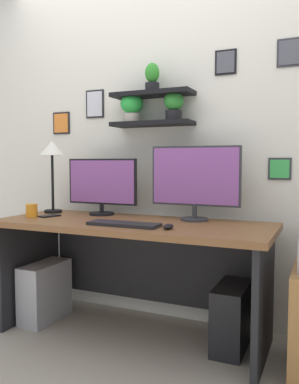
{
  "coord_description": "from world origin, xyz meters",
  "views": [
    {
      "loc": [
        1.13,
        -2.26,
        1.13
      ],
      "look_at": [
        0.1,
        0.05,
        0.94
      ],
      "focal_mm": 37.47,
      "sensor_mm": 36.0,
      "label": 1
    }
  ],
  "objects_px": {
    "monitor_left": "(102,185)",
    "cell_phone": "(50,216)",
    "monitor_right": "(195,180)",
    "desk": "(136,252)",
    "computer_mouse": "(168,227)",
    "desk_lamp": "(52,155)",
    "computer_tower_left": "(45,292)",
    "coffee_mug": "(32,210)",
    "keyboard": "(124,224)",
    "computer_tower_right": "(232,317)"
  },
  "relations": [
    {
      "from": "computer_tower_left",
      "to": "desk",
      "type": "bearing_deg",
      "value": 5.43
    },
    {
      "from": "keyboard",
      "to": "computer_tower_right",
      "type": "distance_m",
      "value": 0.86
    },
    {
      "from": "desk_lamp",
      "to": "computer_mouse",
      "type": "bearing_deg",
      "value": -17.8
    },
    {
      "from": "desk_lamp",
      "to": "coffee_mug",
      "type": "height_order",
      "value": "desk_lamp"
    },
    {
      "from": "monitor_right",
      "to": "coffee_mug",
      "type": "height_order",
      "value": "monitor_right"
    },
    {
      "from": "desk_lamp",
      "to": "desk",
      "type": "bearing_deg",
      "value": -8.45
    },
    {
      "from": "keyboard",
      "to": "coffee_mug",
      "type": "bearing_deg",
      "value": 173.92
    },
    {
      "from": "monitor_right",
      "to": "computer_mouse",
      "type": "distance_m",
      "value": 0.46
    },
    {
      "from": "desk_lamp",
      "to": "monitor_left",
      "type": "bearing_deg",
      "value": 7.21
    },
    {
      "from": "monitor_left",
      "to": "monitor_right",
      "type": "xyz_separation_m",
      "value": [
        0.69,
        0.0,
        0.05
      ]
    },
    {
      "from": "desk_lamp",
      "to": "cell_phone",
      "type": "xyz_separation_m",
      "value": [
        0.12,
        -0.19,
        -0.43
      ]
    },
    {
      "from": "computer_mouse",
      "to": "keyboard",
      "type": "bearing_deg",
      "value": 179.02
    },
    {
      "from": "monitor_left",
      "to": "coffee_mug",
      "type": "bearing_deg",
      "value": -141.45
    },
    {
      "from": "monitor_left",
      "to": "desk",
      "type": "bearing_deg",
      "value": -24.79
    },
    {
      "from": "desk",
      "to": "monitor_left",
      "type": "height_order",
      "value": "monitor_left"
    },
    {
      "from": "coffee_mug",
      "to": "computer_tower_right",
      "type": "bearing_deg",
      "value": 7.73
    },
    {
      "from": "monitor_right",
      "to": "computer_mouse",
      "type": "relative_size",
      "value": 6.57
    },
    {
      "from": "desk",
      "to": "monitor_left",
      "type": "distance_m",
      "value": 0.57
    },
    {
      "from": "desk",
      "to": "monitor_left",
      "type": "xyz_separation_m",
      "value": [
        -0.35,
        0.16,
        0.42
      ]
    },
    {
      "from": "desk",
      "to": "cell_phone",
      "type": "distance_m",
      "value": 0.66
    },
    {
      "from": "desk",
      "to": "computer_tower_right",
      "type": "distance_m",
      "value": 0.72
    },
    {
      "from": "monitor_left",
      "to": "cell_phone",
      "type": "height_order",
      "value": "monitor_left"
    },
    {
      "from": "keyboard",
      "to": "cell_phone",
      "type": "bearing_deg",
      "value": 167.54
    },
    {
      "from": "monitor_right",
      "to": "computer_mouse",
      "type": "height_order",
      "value": "monitor_right"
    },
    {
      "from": "monitor_left",
      "to": "cell_phone",
      "type": "xyz_separation_m",
      "value": [
        -0.28,
        -0.24,
        -0.21
      ]
    },
    {
      "from": "cell_phone",
      "to": "monitor_left",
      "type": "bearing_deg",
      "value": 61.31
    },
    {
      "from": "monitor_left",
      "to": "monitor_right",
      "type": "distance_m",
      "value": 0.7
    },
    {
      "from": "computer_tower_right",
      "to": "monitor_left",
      "type": "bearing_deg",
      "value": 172.94
    },
    {
      "from": "computer_mouse",
      "to": "desk_lamp",
      "type": "xyz_separation_m",
      "value": [
        -1.06,
        0.34,
        0.42
      ]
    },
    {
      "from": "cell_phone",
      "to": "computer_tower_left",
      "type": "relative_size",
      "value": 0.34
    },
    {
      "from": "coffee_mug",
      "to": "computer_tower_right",
      "type": "height_order",
      "value": "coffee_mug"
    },
    {
      "from": "computer_mouse",
      "to": "computer_tower_left",
      "type": "bearing_deg",
      "value": 170.75
    },
    {
      "from": "monitor_left",
      "to": "coffee_mug",
      "type": "xyz_separation_m",
      "value": [
        -0.38,
        -0.3,
        -0.17
      ]
    },
    {
      "from": "keyboard",
      "to": "computer_tower_left",
      "type": "xyz_separation_m",
      "value": [
        -0.72,
        0.16,
        -0.55
      ]
    },
    {
      "from": "computer_mouse",
      "to": "computer_tower_right",
      "type": "relative_size",
      "value": 0.22
    },
    {
      "from": "cell_phone",
      "to": "coffee_mug",
      "type": "xyz_separation_m",
      "value": [
        -0.1,
        -0.06,
        0.04
      ]
    },
    {
      "from": "desk_lamp",
      "to": "cell_phone",
      "type": "relative_size",
      "value": 3.81
    },
    {
      "from": "monitor_right",
      "to": "computer_tower_right",
      "type": "height_order",
      "value": "monitor_right"
    },
    {
      "from": "monitor_right",
      "to": "desk",
      "type": "bearing_deg",
      "value": -155.19
    },
    {
      "from": "monitor_left",
      "to": "computer_tower_left",
      "type": "height_order",
      "value": "monitor_left"
    },
    {
      "from": "keyboard",
      "to": "computer_mouse",
      "type": "bearing_deg",
      "value": -0.98
    },
    {
      "from": "monitor_right",
      "to": "computer_tower_left",
      "type": "height_order",
      "value": "monitor_right"
    },
    {
      "from": "computer_mouse",
      "to": "desk_lamp",
      "type": "distance_m",
      "value": 1.19
    },
    {
      "from": "monitor_right",
      "to": "computer_tower_right",
      "type": "xyz_separation_m",
      "value": [
        0.28,
        -0.12,
        -0.82
      ]
    },
    {
      "from": "desk",
      "to": "monitor_left",
      "type": "bearing_deg",
      "value": 155.21
    },
    {
      "from": "monitor_right",
      "to": "computer_tower_right",
      "type": "relative_size",
      "value": 1.48
    },
    {
      "from": "monitor_right",
      "to": "coffee_mug",
      "type": "relative_size",
      "value": 6.57
    },
    {
      "from": "computer_mouse",
      "to": "desk_lamp",
      "type": "height_order",
      "value": "desk_lamp"
    },
    {
      "from": "computer_tower_left",
      "to": "monitor_right",
      "type": "bearing_deg",
      "value": 12.3
    },
    {
      "from": "monitor_left",
      "to": "computer_tower_left",
      "type": "bearing_deg",
      "value": -146.59
    }
  ]
}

